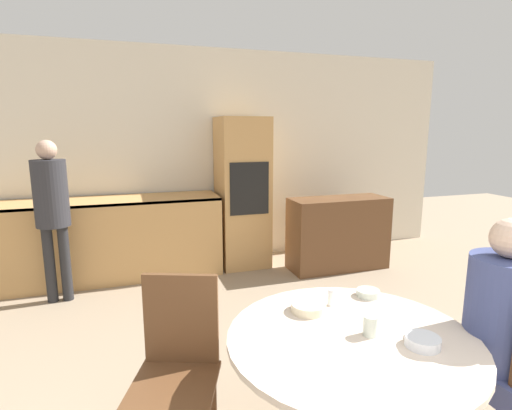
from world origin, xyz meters
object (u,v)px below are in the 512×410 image
at_px(dining_table, 350,379).
at_px(person_seated, 505,331).
at_px(oven_unit, 242,193).
at_px(bowl_centre, 423,342).
at_px(cup, 370,326).
at_px(sideboard, 338,233).
at_px(chair_far_left, 178,360).
at_px(bowl_near, 309,307).
at_px(person_standing, 52,203).
at_px(bowl_far, 368,293).

height_order(dining_table, person_seated, person_seated).
distance_m(oven_unit, bowl_centre, 3.31).
xyz_separation_m(cup, bowl_centre, (0.16, -0.15, -0.02)).
bearing_deg(sideboard, chair_far_left, -134.03).
relative_size(person_seated, bowl_near, 7.05).
bearing_deg(cup, chair_far_left, 153.90).
distance_m(dining_table, bowl_centre, 0.38).
bearing_deg(person_standing, bowl_far, -49.82).
bearing_deg(person_standing, chair_far_left, -68.95).
height_order(person_standing, bowl_centre, person_standing).
relative_size(cup, bowl_far, 0.73).
xyz_separation_m(sideboard, person_seated, (-0.75, -2.82, 0.31)).
xyz_separation_m(bowl_centre, bowl_far, (0.08, 0.52, -0.00)).
bearing_deg(oven_unit, chair_far_left, -112.40).
relative_size(person_standing, bowl_centre, 10.44).
bearing_deg(dining_table, oven_unit, 82.81).
xyz_separation_m(dining_table, bowl_far, (0.32, 0.35, 0.23)).
xyz_separation_m(oven_unit, bowl_centre, (-0.15, -3.30, -0.14)).
relative_size(oven_unit, chair_far_left, 1.90).
distance_m(person_seated, bowl_far, 0.66).
distance_m(chair_far_left, cup, 0.94).
bearing_deg(sideboard, bowl_far, -116.14).
bearing_deg(bowl_centre, oven_unit, 87.33).
xyz_separation_m(person_seated, bowl_far, (-0.36, 0.55, 0.01)).
distance_m(sideboard, chair_far_left, 3.13).
relative_size(chair_far_left, bowl_far, 7.37).
xyz_separation_m(oven_unit, cup, (-0.31, -3.15, -0.12)).
bearing_deg(chair_far_left, bowl_near, 12.67).
bearing_deg(person_seated, sideboard, 75.05).
distance_m(chair_far_left, person_standing, 2.45).
height_order(person_seated, cup, person_seated).
height_order(oven_unit, cup, oven_unit).
xyz_separation_m(cup, bowl_far, (0.24, 0.37, -0.03)).
xyz_separation_m(oven_unit, dining_table, (-0.39, -3.13, -0.38)).
bearing_deg(person_standing, cup, -57.57).
bearing_deg(bowl_centre, person_seated, -2.99).
bearing_deg(bowl_near, chair_far_left, 171.74).
xyz_separation_m(dining_table, cup, (0.08, -0.02, 0.26)).
xyz_separation_m(sideboard, bowl_far, (-1.12, -2.27, 0.32)).
height_order(oven_unit, bowl_far, oven_unit).
bearing_deg(oven_unit, bowl_centre, -92.67).
xyz_separation_m(oven_unit, bowl_far, (-0.08, -2.77, -0.14)).
bearing_deg(cup, person_seated, -16.15).
relative_size(dining_table, bowl_near, 6.31).
distance_m(sideboard, bowl_far, 2.55).
distance_m(bowl_centre, bowl_far, 0.53).
distance_m(person_seated, bowl_near, 0.90).
bearing_deg(chair_far_left, person_seated, -1.12).
height_order(oven_unit, person_seated, oven_unit).
relative_size(dining_table, bowl_centre, 7.60).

